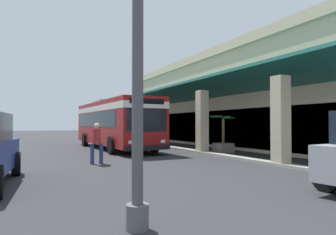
# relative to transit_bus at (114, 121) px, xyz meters

# --- Properties ---
(ground) EXTENTS (120.00, 120.00, 0.00)m
(ground) POSITION_rel_transit_bus_xyz_m (-2.02, 8.01, -1.85)
(ground) COLOR #2D2D30
(curb_strip) EXTENTS (34.89, 0.50, 0.12)m
(curb_strip) POSITION_rel_transit_bus_xyz_m (-0.63, 3.63, -1.79)
(curb_strip) COLOR #9E998E
(curb_strip) RESTS_ON ground
(plaza_building) EXTENTS (29.37, 16.75, 7.09)m
(plaza_building) POSITION_rel_transit_bus_xyz_m (-0.63, 13.26, 1.70)
(plaza_building) COLOR #C6B793
(plaza_building) RESTS_ON ground
(transit_bus) EXTENTS (11.29, 3.07, 3.34)m
(transit_bus) POSITION_rel_transit_bus_xyz_m (0.00, 0.00, 0.00)
(transit_bus) COLOR maroon
(transit_bus) RESTS_ON ground
(pedestrian) EXTENTS (0.57, 0.53, 1.69)m
(pedestrian) POSITION_rel_transit_bus_xyz_m (7.26, -2.75, -0.90)
(pedestrian) COLOR navy
(pedestrian) RESTS_ON ground
(potted_palm) EXTENTS (1.64, 1.78, 2.18)m
(potted_palm) POSITION_rel_transit_bus_xyz_m (5.43, 5.01, -1.33)
(potted_palm) COLOR gray
(potted_palm) RESTS_ON ground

